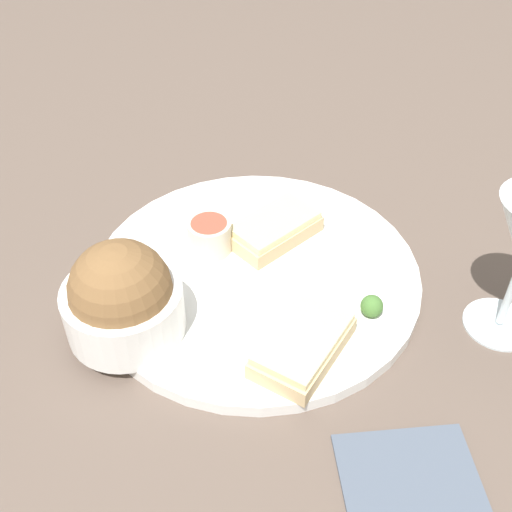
% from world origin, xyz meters
% --- Properties ---
extents(ground_plane, '(4.00, 4.00, 0.00)m').
position_xyz_m(ground_plane, '(0.00, 0.00, 0.00)').
color(ground_plane, brown).
extents(dinner_plate, '(0.35, 0.35, 0.01)m').
position_xyz_m(dinner_plate, '(0.00, 0.00, 0.01)').
color(dinner_plate, white).
rests_on(dinner_plate, ground_plane).
extents(salad_bowl, '(0.11, 0.11, 0.10)m').
position_xyz_m(salad_bowl, '(-0.12, 0.09, 0.05)').
color(salad_bowl, white).
rests_on(salad_bowl, dinner_plate).
extents(sauce_ramekin, '(0.05, 0.05, 0.04)m').
position_xyz_m(sauce_ramekin, '(0.01, 0.06, 0.03)').
color(sauce_ramekin, beige).
rests_on(sauce_ramekin, dinner_plate).
extents(cheese_toast_near, '(0.11, 0.08, 0.03)m').
position_xyz_m(cheese_toast_near, '(-0.09, -0.08, 0.03)').
color(cheese_toast_near, '#D1B27F').
rests_on(cheese_toast_near, dinner_plate).
extents(cheese_toast_far, '(0.12, 0.09, 0.03)m').
position_xyz_m(cheese_toast_far, '(0.06, 0.00, 0.03)').
color(cheese_toast_far, '#D1B27F').
rests_on(cheese_toast_far, dinner_plate).
extents(garnish, '(0.02, 0.02, 0.02)m').
position_xyz_m(garnish, '(-0.02, -0.13, 0.03)').
color(garnish, '#477533').
rests_on(garnish, dinner_plate).
extents(napkin, '(0.15, 0.15, 0.01)m').
position_xyz_m(napkin, '(-0.18, -0.21, 0.00)').
color(napkin, '#4C5666').
rests_on(napkin, ground_plane).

